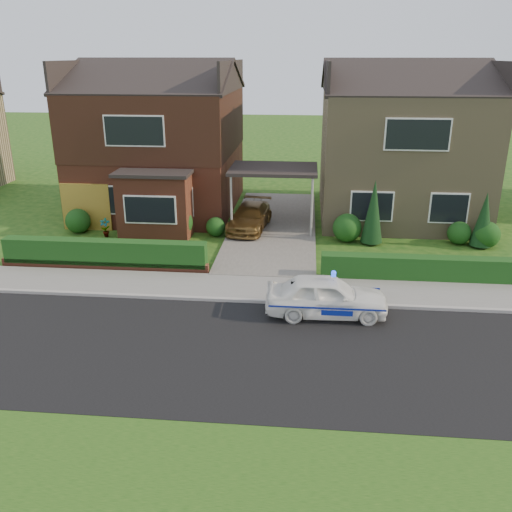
# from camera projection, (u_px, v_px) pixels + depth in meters

# --- Properties ---
(ground) EXTENTS (120.00, 120.00, 0.00)m
(ground) POSITION_uv_depth(u_px,v_px,m) (246.00, 352.00, 14.34)
(ground) COLOR #184412
(ground) RESTS_ON ground
(road) EXTENTS (60.00, 6.00, 0.02)m
(road) POSITION_uv_depth(u_px,v_px,m) (246.00, 352.00, 14.34)
(road) COLOR black
(road) RESTS_ON ground
(kerb) EXTENTS (60.00, 0.16, 0.12)m
(kerb) POSITION_uv_depth(u_px,v_px,m) (257.00, 301.00, 17.16)
(kerb) COLOR #9E9993
(kerb) RESTS_ON ground
(sidewalk) EXTENTS (60.00, 2.00, 0.10)m
(sidewalk) POSITION_uv_depth(u_px,v_px,m) (260.00, 288.00, 18.15)
(sidewalk) COLOR slate
(sidewalk) RESTS_ON ground
(grass_verge) EXTENTS (60.00, 4.00, 0.01)m
(grass_verge) POSITION_uv_depth(u_px,v_px,m) (215.00, 496.00, 9.68)
(grass_verge) COLOR #184412
(grass_verge) RESTS_ON ground
(driveway) EXTENTS (3.80, 12.00, 0.12)m
(driveway) POSITION_uv_depth(u_px,v_px,m) (273.00, 227.00, 24.58)
(driveway) COLOR #666059
(driveway) RESTS_ON ground
(house_left) EXTENTS (7.50, 9.53, 7.25)m
(house_left) POSITION_uv_depth(u_px,v_px,m) (160.00, 133.00, 26.48)
(house_left) COLOR brown
(house_left) RESTS_ON ground
(house_right) EXTENTS (7.50, 8.06, 7.25)m
(house_right) POSITION_uv_depth(u_px,v_px,m) (400.00, 139.00, 25.60)
(house_right) COLOR #8E7B57
(house_right) RESTS_ON ground
(carport_link) EXTENTS (3.80, 3.00, 2.77)m
(carport_link) POSITION_uv_depth(u_px,v_px,m) (274.00, 170.00, 23.63)
(carport_link) COLOR black
(carport_link) RESTS_ON ground
(garage_door) EXTENTS (2.20, 0.10, 2.10)m
(garage_door) POSITION_uv_depth(u_px,v_px,m) (86.00, 207.00, 23.99)
(garage_door) COLOR olive
(garage_door) RESTS_ON ground
(dwarf_wall) EXTENTS (7.70, 0.25, 0.36)m
(dwarf_wall) POSITION_uv_depth(u_px,v_px,m) (104.00, 265.00, 19.73)
(dwarf_wall) COLOR brown
(dwarf_wall) RESTS_ON ground
(hedge_left) EXTENTS (7.50, 0.55, 0.90)m
(hedge_left) POSITION_uv_depth(u_px,v_px,m) (106.00, 269.00, 19.93)
(hedge_left) COLOR #143C13
(hedge_left) RESTS_ON ground
(hedge_right) EXTENTS (7.50, 0.55, 0.80)m
(hedge_right) POSITION_uv_depth(u_px,v_px,m) (429.00, 281.00, 18.82)
(hedge_right) COLOR #143C13
(hedge_right) RESTS_ON ground
(shrub_left_far) EXTENTS (1.08, 1.08, 1.08)m
(shrub_left_far) POSITION_uv_depth(u_px,v_px,m) (78.00, 221.00, 23.76)
(shrub_left_far) COLOR #143C13
(shrub_left_far) RESTS_ON ground
(shrub_left_mid) EXTENTS (1.32, 1.32, 1.32)m
(shrub_left_mid) POSITION_uv_depth(u_px,v_px,m) (177.00, 222.00, 23.13)
(shrub_left_mid) COLOR #143C13
(shrub_left_mid) RESTS_ON ground
(shrub_left_near) EXTENTS (0.84, 0.84, 0.84)m
(shrub_left_near) POSITION_uv_depth(u_px,v_px,m) (216.00, 227.00, 23.36)
(shrub_left_near) COLOR #143C13
(shrub_left_near) RESTS_ON ground
(shrub_right_near) EXTENTS (1.20, 1.20, 1.20)m
(shrub_right_near) POSITION_uv_depth(u_px,v_px,m) (347.00, 228.00, 22.61)
(shrub_right_near) COLOR #143C13
(shrub_right_near) RESTS_ON ground
(shrub_right_mid) EXTENTS (0.96, 0.96, 0.96)m
(shrub_right_mid) POSITION_uv_depth(u_px,v_px,m) (459.00, 233.00, 22.34)
(shrub_right_mid) COLOR #143C13
(shrub_right_mid) RESTS_ON ground
(shrub_right_far) EXTENTS (1.08, 1.08, 1.08)m
(shrub_right_far) POSITION_uv_depth(u_px,v_px,m) (487.00, 235.00, 21.95)
(shrub_right_far) COLOR #143C13
(shrub_right_far) RESTS_ON ground
(conifer_a) EXTENTS (0.90, 0.90, 2.60)m
(conifer_a) POSITION_uv_depth(u_px,v_px,m) (373.00, 214.00, 22.09)
(conifer_a) COLOR black
(conifer_a) RESTS_ON ground
(conifer_b) EXTENTS (0.90, 0.90, 2.20)m
(conifer_b) POSITION_uv_depth(u_px,v_px,m) (484.00, 221.00, 21.78)
(conifer_b) COLOR black
(conifer_b) RESTS_ON ground
(police_car) EXTENTS (3.35, 3.69, 1.40)m
(police_car) POSITION_uv_depth(u_px,v_px,m) (326.00, 296.00, 16.17)
(police_car) COLOR white
(police_car) RESTS_ON ground
(driveway_car) EXTENTS (1.92, 3.86, 1.08)m
(driveway_car) POSITION_uv_depth(u_px,v_px,m) (250.00, 217.00, 23.92)
(driveway_car) COLOR brown
(driveway_car) RESTS_ON driveway
(potted_plant_a) EXTENTS (0.46, 0.34, 0.82)m
(potted_plant_a) POSITION_uv_depth(u_px,v_px,m) (105.00, 228.00, 23.21)
(potted_plant_a) COLOR gray
(potted_plant_a) RESTS_ON ground
(potted_plant_b) EXTENTS (0.58, 0.58, 0.82)m
(potted_plant_b) POSITION_uv_depth(u_px,v_px,m) (58.00, 251.00, 20.55)
(potted_plant_b) COLOR gray
(potted_plant_b) RESTS_ON ground
(potted_plant_c) EXTENTS (0.59, 0.59, 0.76)m
(potted_plant_c) POSITION_uv_depth(u_px,v_px,m) (197.00, 257.00, 20.02)
(potted_plant_c) COLOR gray
(potted_plant_c) RESTS_ON ground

